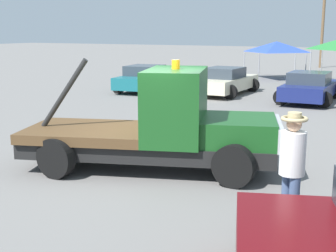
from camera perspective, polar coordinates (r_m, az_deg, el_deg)
name	(u,v)px	position (r m, az deg, el deg)	size (l,w,h in m)	color
ground_plane	(149,169)	(10.82, -2.35, -5.20)	(160.00, 160.00, 0.00)	slate
tow_truck	(164,128)	(10.52, -0.48, -0.26)	(6.07, 3.71, 2.51)	black
person_near_truck	(292,161)	(7.64, 14.90, -4.10)	(0.42, 0.42, 1.89)	#475B84
parked_car_teal	(146,78)	(24.56, -2.68, 5.82)	(2.86, 4.74, 1.34)	#196670
parked_car_cream	(225,81)	(23.35, 7.01, 5.44)	(2.45, 4.69, 1.34)	beige
parked_car_navy	(309,87)	(21.62, 16.86, 4.54)	(2.47, 4.46, 1.34)	navy
canopy_tent_blue	(277,47)	(31.23, 13.09, 9.39)	(3.26, 3.26, 2.42)	#9E9EA3
traffic_cone	(191,121)	(15.08, 2.78, 0.62)	(0.40, 0.40, 0.55)	black
utility_pole	(324,3)	(41.72, 18.51, 13.99)	(2.20, 0.24, 10.01)	brown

